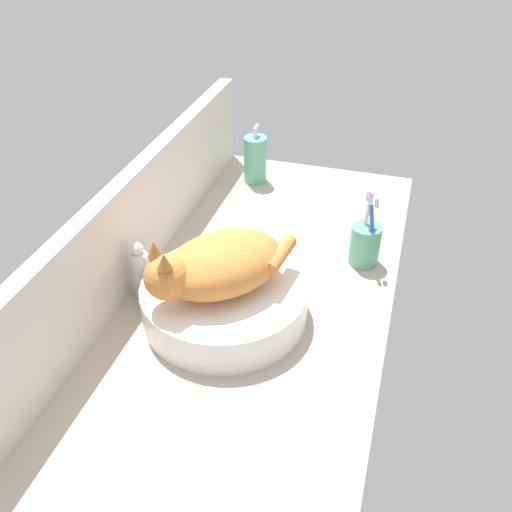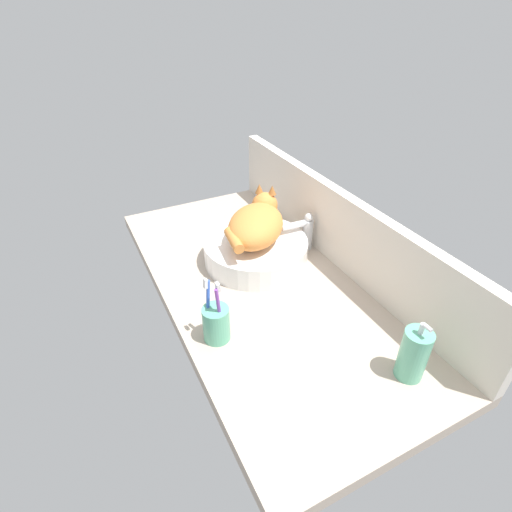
# 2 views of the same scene
# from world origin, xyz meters

# --- Properties ---
(ground_plane) EXTENTS (1.24, 0.59, 0.04)m
(ground_plane) POSITION_xyz_m (0.00, 0.00, -0.02)
(ground_plane) COLOR #B2A08E
(backsplash_panel) EXTENTS (1.24, 0.04, 0.24)m
(backsplash_panel) POSITION_xyz_m (0.00, 0.28, 0.12)
(backsplash_panel) COLOR silver
(backsplash_panel) RESTS_ON ground_plane
(sink_basin) EXTENTS (0.34, 0.34, 0.08)m
(sink_basin) POSITION_xyz_m (-0.11, 0.04, 0.04)
(sink_basin) COLOR white
(sink_basin) RESTS_ON ground_plane
(cat) EXTENTS (0.30, 0.29, 0.14)m
(cat) POSITION_xyz_m (-0.12, 0.05, 0.14)
(cat) COLOR orange
(cat) RESTS_ON sink_basin
(faucet) EXTENTS (0.04, 0.12, 0.14)m
(faucet) POSITION_xyz_m (-0.10, 0.22, 0.07)
(faucet) COLOR silver
(faucet) RESTS_ON ground_plane
(soap_dispenser) EXTENTS (0.07, 0.07, 0.17)m
(soap_dispenser) POSITION_xyz_m (0.48, 0.15, 0.07)
(soap_dispenser) COLOR #60B793
(soap_dispenser) RESTS_ON ground_plane
(toothbrush_cup) EXTENTS (0.07, 0.07, 0.19)m
(toothbrush_cup) POSITION_xyz_m (0.16, -0.21, 0.05)
(toothbrush_cup) COLOR #5BB28E
(toothbrush_cup) RESTS_ON ground_plane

